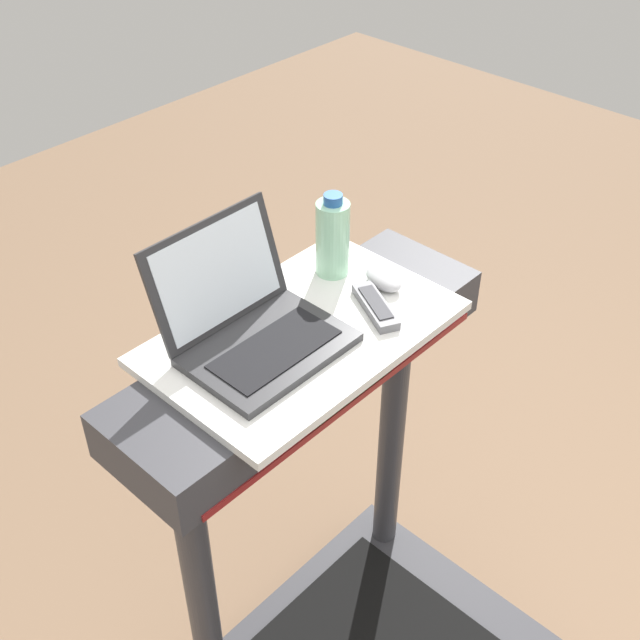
% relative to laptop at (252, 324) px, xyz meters
% --- Properties ---
extents(desk_board, '(0.64, 0.40, 0.02)m').
position_rel_laptop_xyz_m(desk_board, '(0.10, -0.04, -0.06)').
color(desk_board, white).
rests_on(desk_board, treadmill_base).
extents(laptop, '(0.32, 0.29, 0.23)m').
position_rel_laptop_xyz_m(laptop, '(0.00, 0.00, 0.00)').
color(laptop, '#2D2D30').
rests_on(laptop, desk_board).
extents(computer_mouse, '(0.08, 0.11, 0.03)m').
position_rel_laptop_xyz_m(computer_mouse, '(0.33, -0.07, -0.03)').
color(computer_mouse, '#B2B2B7').
rests_on(computer_mouse, desk_board).
extents(water_bottle, '(0.08, 0.08, 0.20)m').
position_rel_laptop_xyz_m(water_bottle, '(0.30, 0.05, 0.04)').
color(water_bottle, '#9EDBB2').
rests_on(water_bottle, desk_board).
extents(tv_remote, '(0.11, 0.16, 0.02)m').
position_rel_laptop_xyz_m(tv_remote, '(0.25, -0.11, -0.04)').
color(tv_remote, slate).
rests_on(tv_remote, desk_board).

